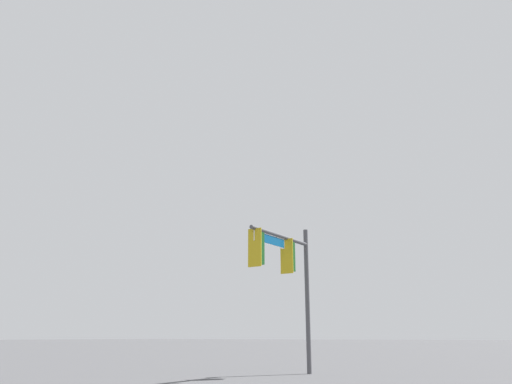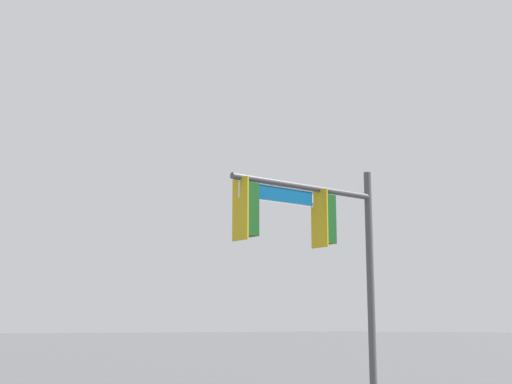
# 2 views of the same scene
# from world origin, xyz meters

# --- Properties ---
(signal_pole_near) EXTENTS (4.11, 0.53, 5.50)m
(signal_pole_near) POSITION_xyz_m (-6.12, -6.90, 3.93)
(signal_pole_near) COLOR #47474C
(signal_pole_near) RESTS_ON ground_plane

